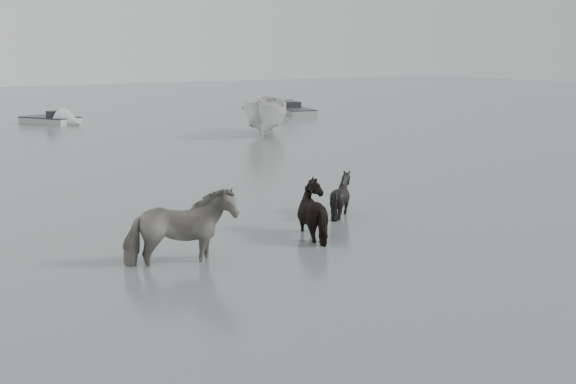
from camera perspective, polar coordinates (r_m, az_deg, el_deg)
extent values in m
plane|color=#566661|center=(15.14, -2.39, -4.47)|extent=(140.00, 140.00, 0.00)
imported|color=black|center=(13.97, -8.57, -2.12)|extent=(2.30, 1.42, 1.80)
imported|color=black|center=(16.01, 2.68, -0.70)|extent=(1.57, 1.76, 1.57)
imported|color=black|center=(18.02, 4.24, 0.23)|extent=(1.21, 1.08, 1.32)
imported|color=beige|center=(35.03, -1.68, 6.17)|extent=(4.60, 5.12, 1.94)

